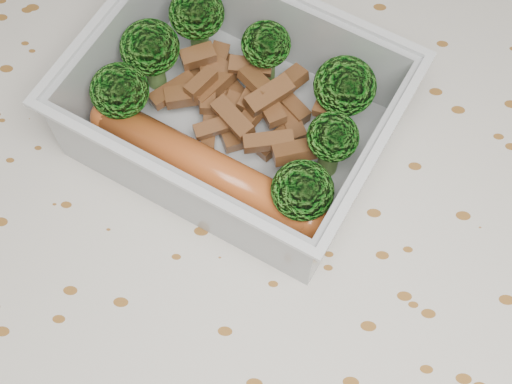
{
  "coord_description": "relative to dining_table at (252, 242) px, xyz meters",
  "views": [
    {
      "loc": [
        0.02,
        -0.19,
        1.18
      ],
      "look_at": [
        0.0,
        -0.01,
        0.78
      ],
      "focal_mm": 50.0,
      "sensor_mm": 36.0,
      "label": 1
    }
  ],
  "objects": [
    {
      "name": "lunch_container",
      "position": [
        -0.01,
        0.04,
        0.11
      ],
      "size": [
        0.24,
        0.22,
        0.07
      ],
      "color": "silver",
      "rests_on": "tablecloth"
    },
    {
      "name": "dining_table",
      "position": [
        0.0,
        0.0,
        0.0
      ],
      "size": [
        1.4,
        0.9,
        0.75
      ],
      "color": "brown",
      "rests_on": "ground"
    },
    {
      "name": "meat_pile",
      "position": [
        -0.01,
        0.06,
        0.11
      ],
      "size": [
        0.13,
        0.1,
        0.03
      ],
      "color": "brown",
      "rests_on": "lunch_container"
    },
    {
      "name": "tablecloth",
      "position": [
        0.0,
        0.0,
        0.05
      ],
      "size": [
        1.46,
        0.96,
        0.19
      ],
      "color": "silver",
      "rests_on": "dining_table"
    },
    {
      "name": "broccoli_florets",
      "position": [
        -0.01,
        0.06,
        0.13
      ],
      "size": [
        0.18,
        0.16,
        0.06
      ],
      "color": "#608C3F",
      "rests_on": "lunch_container"
    },
    {
      "name": "sausage",
      "position": [
        -0.03,
        0.0,
        0.12
      ],
      "size": [
        0.16,
        0.09,
        0.03
      ],
      "color": "#B85322",
      "rests_on": "lunch_container"
    }
  ]
}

